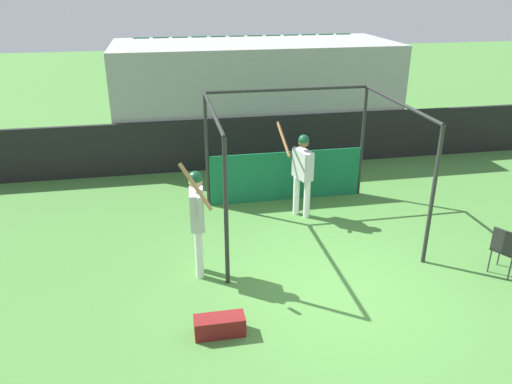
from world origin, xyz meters
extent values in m
plane|color=#477F38|center=(0.00, 0.00, 0.00)|extent=(60.00, 60.00, 0.00)
cube|color=black|center=(0.00, 5.84, 0.66)|extent=(24.00, 0.12, 1.31)
cube|color=#9E9E99|center=(0.00, 7.50, 1.48)|extent=(7.60, 3.20, 2.96)
cube|color=#1E6B3D|center=(-3.03, 6.30, 1.36)|extent=(0.45, 0.40, 0.10)
cube|color=#1E6B3D|center=(-3.03, 6.48, 1.59)|extent=(0.45, 0.06, 0.40)
cube|color=#1E6B3D|center=(-2.48, 6.30, 1.36)|extent=(0.45, 0.40, 0.10)
cube|color=#1E6B3D|center=(-2.48, 6.48, 1.59)|extent=(0.45, 0.06, 0.40)
cube|color=#1E6B3D|center=(-1.93, 6.30, 1.36)|extent=(0.45, 0.40, 0.10)
cube|color=#1E6B3D|center=(-1.93, 6.48, 1.59)|extent=(0.45, 0.06, 0.40)
cube|color=#1E6B3D|center=(-1.38, 6.30, 1.36)|extent=(0.45, 0.40, 0.10)
cube|color=#1E6B3D|center=(-1.38, 6.48, 1.59)|extent=(0.45, 0.06, 0.40)
cube|color=#1E6B3D|center=(-0.83, 6.30, 1.36)|extent=(0.45, 0.40, 0.10)
cube|color=#1E6B3D|center=(-0.83, 6.48, 1.59)|extent=(0.45, 0.06, 0.40)
cube|color=#1E6B3D|center=(-0.28, 6.30, 1.36)|extent=(0.45, 0.40, 0.10)
cube|color=#1E6B3D|center=(-0.28, 6.48, 1.59)|extent=(0.45, 0.06, 0.40)
cube|color=#1E6B3D|center=(0.27, 6.30, 1.36)|extent=(0.45, 0.40, 0.10)
cube|color=#1E6B3D|center=(0.27, 6.48, 1.59)|extent=(0.45, 0.06, 0.40)
cube|color=#1E6B3D|center=(0.83, 6.30, 1.36)|extent=(0.45, 0.40, 0.10)
cube|color=#1E6B3D|center=(0.83, 6.48, 1.59)|extent=(0.45, 0.06, 0.40)
cube|color=#1E6B3D|center=(1.38, 6.30, 1.36)|extent=(0.45, 0.40, 0.10)
cube|color=#1E6B3D|center=(1.38, 6.48, 1.59)|extent=(0.45, 0.06, 0.40)
cube|color=#1E6B3D|center=(1.92, 6.30, 1.36)|extent=(0.45, 0.40, 0.10)
cube|color=#1E6B3D|center=(1.92, 6.48, 1.59)|extent=(0.45, 0.06, 0.40)
cube|color=#1E6B3D|center=(2.47, 6.30, 1.36)|extent=(0.45, 0.40, 0.10)
cube|color=#1E6B3D|center=(2.47, 6.48, 1.59)|extent=(0.45, 0.06, 0.40)
cube|color=#1E6B3D|center=(3.03, 6.30, 1.36)|extent=(0.45, 0.40, 0.10)
cube|color=#1E6B3D|center=(3.03, 6.48, 1.59)|extent=(0.45, 0.06, 0.40)
cube|color=#1E6B3D|center=(-3.03, 7.10, 1.76)|extent=(0.45, 0.40, 0.10)
cube|color=#1E6B3D|center=(-3.03, 7.28, 1.99)|extent=(0.45, 0.06, 0.40)
cube|color=#1E6B3D|center=(-2.48, 7.10, 1.76)|extent=(0.45, 0.40, 0.10)
cube|color=#1E6B3D|center=(-2.48, 7.28, 1.99)|extent=(0.45, 0.06, 0.40)
cube|color=#1E6B3D|center=(-1.93, 7.10, 1.76)|extent=(0.45, 0.40, 0.10)
cube|color=#1E6B3D|center=(-1.93, 7.28, 1.99)|extent=(0.45, 0.06, 0.40)
cube|color=#1E6B3D|center=(-1.38, 7.10, 1.76)|extent=(0.45, 0.40, 0.10)
cube|color=#1E6B3D|center=(-1.38, 7.28, 1.99)|extent=(0.45, 0.06, 0.40)
cube|color=#1E6B3D|center=(-0.83, 7.10, 1.76)|extent=(0.45, 0.40, 0.10)
cube|color=#1E6B3D|center=(-0.83, 7.28, 1.99)|extent=(0.45, 0.06, 0.40)
cube|color=#1E6B3D|center=(-0.28, 7.10, 1.76)|extent=(0.45, 0.40, 0.10)
cube|color=#1E6B3D|center=(-0.28, 7.28, 1.99)|extent=(0.45, 0.06, 0.40)
cube|color=#1E6B3D|center=(0.27, 7.10, 1.76)|extent=(0.45, 0.40, 0.10)
cube|color=#1E6B3D|center=(0.27, 7.28, 1.99)|extent=(0.45, 0.06, 0.40)
cube|color=#1E6B3D|center=(0.83, 7.10, 1.76)|extent=(0.45, 0.40, 0.10)
cube|color=#1E6B3D|center=(0.83, 7.28, 1.99)|extent=(0.45, 0.06, 0.40)
cube|color=#1E6B3D|center=(1.38, 7.10, 1.76)|extent=(0.45, 0.40, 0.10)
cube|color=#1E6B3D|center=(1.38, 7.28, 1.99)|extent=(0.45, 0.06, 0.40)
cube|color=#1E6B3D|center=(1.92, 7.10, 1.76)|extent=(0.45, 0.40, 0.10)
cube|color=#1E6B3D|center=(1.92, 7.28, 1.99)|extent=(0.45, 0.06, 0.40)
cube|color=#1E6B3D|center=(2.47, 7.10, 1.76)|extent=(0.45, 0.40, 0.10)
cube|color=#1E6B3D|center=(2.47, 7.28, 1.99)|extent=(0.45, 0.06, 0.40)
cube|color=#1E6B3D|center=(3.03, 7.10, 1.76)|extent=(0.45, 0.40, 0.10)
cube|color=#1E6B3D|center=(3.03, 7.28, 1.99)|extent=(0.45, 0.06, 0.40)
cube|color=#1E6B3D|center=(-3.03, 7.90, 2.16)|extent=(0.45, 0.40, 0.10)
cube|color=#1E6B3D|center=(-3.03, 8.08, 2.39)|extent=(0.45, 0.06, 0.40)
cube|color=#1E6B3D|center=(-2.48, 7.90, 2.16)|extent=(0.45, 0.40, 0.10)
cube|color=#1E6B3D|center=(-2.48, 8.08, 2.39)|extent=(0.45, 0.06, 0.40)
cube|color=#1E6B3D|center=(-1.93, 7.90, 2.16)|extent=(0.45, 0.40, 0.10)
cube|color=#1E6B3D|center=(-1.93, 8.08, 2.39)|extent=(0.45, 0.06, 0.40)
cube|color=#1E6B3D|center=(-1.38, 7.90, 2.16)|extent=(0.45, 0.40, 0.10)
cube|color=#1E6B3D|center=(-1.38, 8.08, 2.39)|extent=(0.45, 0.06, 0.40)
cube|color=#1E6B3D|center=(-0.83, 7.90, 2.16)|extent=(0.45, 0.40, 0.10)
cube|color=#1E6B3D|center=(-0.83, 8.08, 2.39)|extent=(0.45, 0.06, 0.40)
cube|color=#1E6B3D|center=(-0.28, 7.90, 2.16)|extent=(0.45, 0.40, 0.10)
cube|color=#1E6B3D|center=(-0.28, 8.08, 2.39)|extent=(0.45, 0.06, 0.40)
cube|color=#1E6B3D|center=(0.27, 7.90, 2.16)|extent=(0.45, 0.40, 0.10)
cube|color=#1E6B3D|center=(0.27, 8.08, 2.39)|extent=(0.45, 0.06, 0.40)
cube|color=#1E6B3D|center=(0.83, 7.90, 2.16)|extent=(0.45, 0.40, 0.10)
cube|color=#1E6B3D|center=(0.83, 8.08, 2.39)|extent=(0.45, 0.06, 0.40)
cube|color=#1E6B3D|center=(1.38, 7.90, 2.16)|extent=(0.45, 0.40, 0.10)
cube|color=#1E6B3D|center=(1.38, 8.08, 2.39)|extent=(0.45, 0.06, 0.40)
cube|color=#1E6B3D|center=(1.92, 7.90, 2.16)|extent=(0.45, 0.40, 0.10)
cube|color=#1E6B3D|center=(1.92, 8.08, 2.39)|extent=(0.45, 0.06, 0.40)
cube|color=#1E6B3D|center=(2.47, 7.90, 2.16)|extent=(0.45, 0.40, 0.10)
cube|color=#1E6B3D|center=(2.47, 8.08, 2.39)|extent=(0.45, 0.06, 0.40)
cube|color=#1E6B3D|center=(3.03, 7.90, 2.16)|extent=(0.45, 0.40, 0.10)
cube|color=#1E6B3D|center=(3.03, 8.08, 2.39)|extent=(0.45, 0.06, 0.40)
cube|color=#1E6B3D|center=(-3.03, 8.70, 2.56)|extent=(0.45, 0.40, 0.10)
cube|color=#1E6B3D|center=(-3.03, 8.88, 2.79)|extent=(0.45, 0.06, 0.40)
cube|color=#1E6B3D|center=(-2.48, 8.70, 2.56)|extent=(0.45, 0.40, 0.10)
cube|color=#1E6B3D|center=(-2.48, 8.88, 2.79)|extent=(0.45, 0.06, 0.40)
cube|color=#1E6B3D|center=(-1.93, 8.70, 2.56)|extent=(0.45, 0.40, 0.10)
cube|color=#1E6B3D|center=(-1.93, 8.88, 2.79)|extent=(0.45, 0.06, 0.40)
cube|color=#1E6B3D|center=(-1.38, 8.70, 2.56)|extent=(0.45, 0.40, 0.10)
cube|color=#1E6B3D|center=(-1.38, 8.88, 2.79)|extent=(0.45, 0.06, 0.40)
cube|color=#1E6B3D|center=(-0.83, 8.70, 2.56)|extent=(0.45, 0.40, 0.10)
cube|color=#1E6B3D|center=(-0.83, 8.88, 2.79)|extent=(0.45, 0.06, 0.40)
cube|color=#1E6B3D|center=(-0.28, 8.70, 2.56)|extent=(0.45, 0.40, 0.10)
cube|color=#1E6B3D|center=(-0.28, 8.88, 2.79)|extent=(0.45, 0.06, 0.40)
cube|color=#1E6B3D|center=(0.27, 8.70, 2.56)|extent=(0.45, 0.40, 0.10)
cube|color=#1E6B3D|center=(0.27, 8.88, 2.79)|extent=(0.45, 0.06, 0.40)
cube|color=#1E6B3D|center=(0.83, 8.70, 2.56)|extent=(0.45, 0.40, 0.10)
cube|color=#1E6B3D|center=(0.83, 8.88, 2.79)|extent=(0.45, 0.06, 0.40)
cube|color=#1E6B3D|center=(1.38, 8.70, 2.56)|extent=(0.45, 0.40, 0.10)
cube|color=#1E6B3D|center=(1.38, 8.88, 2.79)|extent=(0.45, 0.06, 0.40)
cube|color=#1E6B3D|center=(1.92, 8.70, 2.56)|extent=(0.45, 0.40, 0.10)
cube|color=#1E6B3D|center=(1.92, 8.88, 2.79)|extent=(0.45, 0.06, 0.40)
cube|color=#1E6B3D|center=(2.47, 8.70, 2.56)|extent=(0.45, 0.40, 0.10)
cube|color=#1E6B3D|center=(2.47, 8.88, 2.79)|extent=(0.45, 0.06, 0.40)
cube|color=#1E6B3D|center=(3.03, 8.70, 2.56)|extent=(0.45, 0.40, 0.10)
cube|color=#1E6B3D|center=(3.03, 8.88, 2.79)|extent=(0.45, 0.06, 0.40)
cylinder|color=#282828|center=(-1.73, 0.58, 1.23)|extent=(0.07, 0.07, 2.45)
cylinder|color=#282828|center=(1.70, 0.58, 1.23)|extent=(0.07, 0.07, 2.45)
cylinder|color=#282828|center=(-1.73, 3.64, 1.23)|extent=(0.07, 0.07, 2.45)
cylinder|color=#282828|center=(1.70, 3.64, 1.23)|extent=(0.07, 0.07, 2.45)
cylinder|color=#282828|center=(-1.73, 2.11, 2.45)|extent=(0.06, 3.06, 0.06)
cylinder|color=#282828|center=(1.70, 2.11, 2.45)|extent=(0.06, 3.06, 0.06)
cylinder|color=#282828|center=(-0.01, 3.64, 2.45)|extent=(3.43, 0.06, 0.06)
cube|color=#14663D|center=(-0.01, 3.62, 0.56)|extent=(3.36, 0.03, 1.12)
cylinder|color=white|center=(0.20, 2.69, 0.42)|extent=(0.16, 0.16, 0.83)
cylinder|color=white|center=(0.02, 2.86, 0.42)|extent=(0.16, 0.16, 0.83)
cube|color=#B7B7B7|center=(0.11, 2.77, 1.12)|extent=(0.35, 0.53, 0.59)
sphere|color=brown|center=(0.11, 2.77, 1.58)|extent=(0.21, 0.21, 0.21)
sphere|color=#144C2D|center=(0.11, 2.77, 1.63)|extent=(0.22, 0.22, 0.22)
cylinder|color=#B7B7B7|center=(0.14, 2.52, 1.26)|extent=(0.09, 0.09, 0.32)
cylinder|color=#B7B7B7|center=(0.00, 3.01, 1.26)|extent=(0.09, 0.09, 0.32)
cylinder|color=brown|center=(-0.26, 2.96, 1.62)|extent=(0.14, 0.75, 0.55)
sphere|color=brown|center=(0.09, 3.00, 1.37)|extent=(0.08, 0.08, 0.08)
cylinder|color=white|center=(-2.14, 1.04, 0.44)|extent=(0.14, 0.14, 0.87)
cylinder|color=white|center=(-2.15, 0.83, 0.44)|extent=(0.14, 0.14, 0.87)
cube|color=#B7B7B7|center=(-2.15, 0.93, 1.18)|extent=(0.25, 0.47, 0.62)
sphere|color=tan|center=(-2.15, 0.93, 1.66)|extent=(0.22, 0.22, 0.22)
sphere|color=#144C2D|center=(-2.15, 0.93, 1.71)|extent=(0.23, 0.23, 0.23)
cylinder|color=#B7B7B7|center=(-2.09, 1.17, 1.32)|extent=(0.07, 0.07, 0.34)
cylinder|color=#B7B7B7|center=(-2.12, 0.69, 1.32)|extent=(0.07, 0.07, 0.34)
cylinder|color=#AD7F4C|center=(-2.17, 0.58, 1.71)|extent=(0.49, 0.30, 0.72)
sphere|color=#AD7F4C|center=(-2.06, 0.79, 1.37)|extent=(0.08, 0.08, 0.08)
cube|color=black|center=(2.84, 0.01, 0.44)|extent=(0.54, 0.54, 0.04)
cube|color=black|center=(2.68, -0.07, 0.64)|extent=(0.23, 0.37, 0.40)
cylinder|color=#333333|center=(2.91, 0.25, 0.22)|extent=(0.02, 0.02, 0.44)
cylinder|color=#333333|center=(2.61, 0.08, 0.22)|extent=(0.02, 0.02, 0.44)
cylinder|color=#333333|center=(2.78, -0.22, 0.22)|extent=(0.02, 0.02, 0.44)
cube|color=maroon|center=(-2.01, -0.67, 0.14)|extent=(0.70, 0.28, 0.28)
camera|label=1|loc=(-2.56, -6.25, 4.54)|focal=35.00mm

